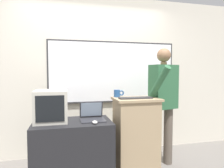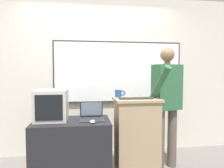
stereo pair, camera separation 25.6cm
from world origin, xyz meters
The scene contains 9 objects.
back_wall centered at (0.01, 1.39, 1.32)m, with size 6.40×0.17×2.64m.
lectern_podium centered at (0.45, 0.50, 0.52)m, with size 0.58×0.45×1.03m.
side_desk centered at (-0.38, 0.43, 0.39)m, with size 0.92×0.56×0.78m.
person_presenter centered at (0.93, 0.65, 0.98)m, with size 0.56×0.62×1.71m.
laptop centered at (-0.14, 0.48, 0.84)m, with size 0.30×0.29×0.21m.
wireless_keyboard centered at (0.42, 0.44, 1.04)m, with size 0.43×0.13×0.02m.
computer_mouse_by_laptop centered at (-0.13, 0.26, 0.80)m, with size 0.06×0.10×0.03m.
crt_monitor centered at (-0.62, 0.49, 0.97)m, with size 0.38×0.40×0.37m.
coffee_mug centered at (0.24, 0.65, 1.08)m, with size 0.14×0.09×0.10m.
Camera 1 is at (-0.47, -1.97, 1.36)m, focal length 32.00 mm.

